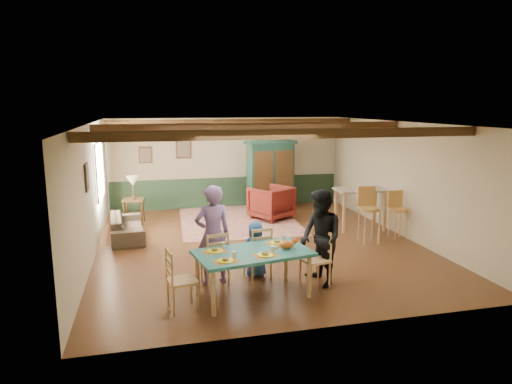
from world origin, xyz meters
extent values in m
plane|color=#492714|center=(0.00, 0.00, 0.00)|extent=(8.00, 8.00, 0.00)
cube|color=beige|center=(0.00, 4.00, 1.35)|extent=(7.00, 0.02, 2.70)
cube|color=beige|center=(-3.50, 0.00, 1.35)|extent=(0.02, 8.00, 2.70)
cube|color=beige|center=(3.50, 0.00, 1.35)|extent=(0.02, 8.00, 2.70)
cube|color=white|center=(0.00, 0.00, 2.70)|extent=(7.00, 8.00, 0.02)
cube|color=#1B311F|center=(0.00, 3.98, 0.45)|extent=(6.95, 0.03, 0.90)
cube|color=#33200E|center=(0.00, -2.30, 2.61)|extent=(6.95, 0.16, 0.16)
cube|color=#33200E|center=(0.00, 0.40, 2.61)|extent=(6.95, 0.16, 0.16)
cube|color=#33200E|center=(0.00, 3.00, 2.61)|extent=(6.95, 0.16, 0.16)
imported|color=#7E5B9D|center=(-1.31, -2.00, 0.88)|extent=(0.70, 0.53, 1.75)
imported|color=black|center=(0.48, -2.50, 0.84)|extent=(0.77, 0.91, 1.68)
imported|color=#224B8A|center=(-0.51, -1.85, 0.51)|extent=(0.55, 0.41, 1.02)
cube|color=beige|center=(-0.03, 2.19, 0.01)|extent=(3.22, 3.77, 0.01)
cube|color=#143328|center=(1.15, 3.25, 1.03)|extent=(1.51, 0.74, 2.06)
imported|color=#430F0D|center=(0.89, 2.19, 0.45)|extent=(1.34, 1.35, 0.91)
imported|color=#372E22|center=(-2.89, 1.22, 0.27)|extent=(0.85, 1.90, 0.54)
camera|label=1|loc=(-2.36, -9.56, 3.09)|focal=32.00mm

